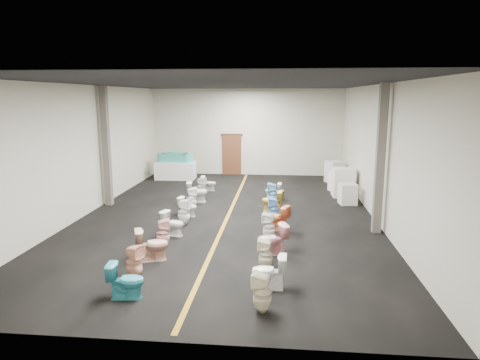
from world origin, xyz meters
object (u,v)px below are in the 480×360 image
(toilet_right_9, at_px, (273,191))
(appliance_crate_d, at_px, (335,172))
(toilet_right_4, at_px, (269,226))
(appliance_crate_c, at_px, (340,181))
(toilet_right_8, at_px, (273,194))
(bathtub, at_px, (175,158))
(toilet_left_3, at_px, (163,233))
(toilet_left_10, at_px, (209,183))
(toilet_right_0, at_px, (262,293))
(display_table, at_px, (176,170))
(toilet_left_2, at_px, (152,245))
(toilet_right_3, at_px, (272,240))
(toilet_right_2, at_px, (266,254))
(appliance_crate_b, at_px, (343,182))
(toilet_left_5, at_px, (184,212))
(toilet_left_7, at_px, (191,198))
(toilet_left_1, at_px, (134,262))
(toilet_left_8, at_px, (197,192))
(toilet_right_5, at_px, (276,218))
(appliance_crate_a, at_px, (348,194))
(toilet_left_0, at_px, (126,281))
(toilet_right_1, at_px, (269,272))
(toilet_right_6, at_px, (274,209))
(toilet_right_7, at_px, (272,201))
(toilet_left_4, at_px, (173,223))
(toilet_left_6, at_px, (188,207))

(toilet_right_9, bearing_deg, appliance_crate_d, 143.20)
(toilet_right_4, distance_m, toilet_right_9, 5.12)
(appliance_crate_c, bearing_deg, toilet_right_8, -137.97)
(bathtub, height_order, toilet_left_3, bathtub)
(toilet_left_10, xyz_separation_m, toilet_right_0, (2.86, -10.63, 0.07))
(display_table, height_order, toilet_left_2, display_table)
(toilet_left_10, bearing_deg, toilet_right_3, -158.68)
(toilet_right_2, xyz_separation_m, toilet_right_9, (0.04, 7.26, -0.04))
(appliance_crate_b, relative_size, toilet_left_5, 1.38)
(appliance_crate_c, distance_m, toilet_left_7, 6.87)
(display_table, distance_m, toilet_left_1, 12.09)
(toilet_left_8, bearing_deg, toilet_right_8, -96.85)
(appliance_crate_d, distance_m, toilet_right_5, 8.31)
(appliance_crate_a, distance_m, toilet_right_4, 5.37)
(toilet_left_7, distance_m, toilet_right_9, 3.55)
(toilet_left_7, bearing_deg, toilet_left_3, 159.50)
(toilet_right_0, height_order, toilet_right_8, toilet_right_8)
(toilet_left_0, height_order, toilet_left_2, toilet_left_2)
(bathtub, height_order, toilet_right_4, bathtub)
(toilet_right_1, bearing_deg, appliance_crate_c, 165.04)
(toilet_left_1, xyz_separation_m, toilet_right_4, (2.97, 3.00, -0.00))
(toilet_left_10, bearing_deg, bathtub, 39.37)
(appliance_crate_d, distance_m, toilet_right_1, 12.35)
(appliance_crate_b, bearing_deg, toilet_right_6, -125.95)
(toilet_right_1, xyz_separation_m, toilet_right_8, (-0.08, 7.40, 0.04))
(appliance_crate_a, height_order, toilet_right_4, toilet_right_4)
(toilet_left_10, bearing_deg, toilet_right_7, -138.46)
(toilet_left_4, height_order, toilet_right_3, toilet_right_3)
(toilet_left_7, height_order, toilet_right_6, toilet_left_7)
(toilet_left_7, distance_m, toilet_right_8, 3.13)
(toilet_right_2, height_order, toilet_right_5, toilet_right_5)
(display_table, height_order, toilet_left_1, display_table)
(toilet_right_3, bearing_deg, toilet_right_1, -19.61)
(toilet_left_2, height_order, toilet_right_1, toilet_left_2)
(toilet_right_8, xyz_separation_m, toilet_right_9, (0.01, 0.94, -0.09))
(bathtub, distance_m, toilet_left_3, 10.00)
(toilet_left_8, xyz_separation_m, toilet_right_7, (2.98, -1.13, -0.02))
(appliance_crate_b, distance_m, toilet_right_4, 6.51)
(toilet_left_4, bearing_deg, toilet_left_10, 17.57)
(toilet_left_0, bearing_deg, toilet_right_1, -81.50)
(toilet_right_9, bearing_deg, toilet_left_2, -21.58)
(toilet_left_2, bearing_deg, toilet_left_3, -20.43)
(appliance_crate_c, height_order, toilet_right_1, appliance_crate_c)
(bathtub, height_order, toilet_right_5, bathtub)
(toilet_left_1, bearing_deg, toilet_right_0, -90.53)
(toilet_right_3, xyz_separation_m, toilet_right_8, (-0.10, 5.35, 0.01))
(toilet_right_1, bearing_deg, toilet_right_6, -179.31)
(toilet_right_0, bearing_deg, display_table, -143.56)
(toilet_right_4, bearing_deg, toilet_left_6, -118.62)
(toilet_left_0, xyz_separation_m, toilet_left_1, (-0.15, 0.93, 0.03))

